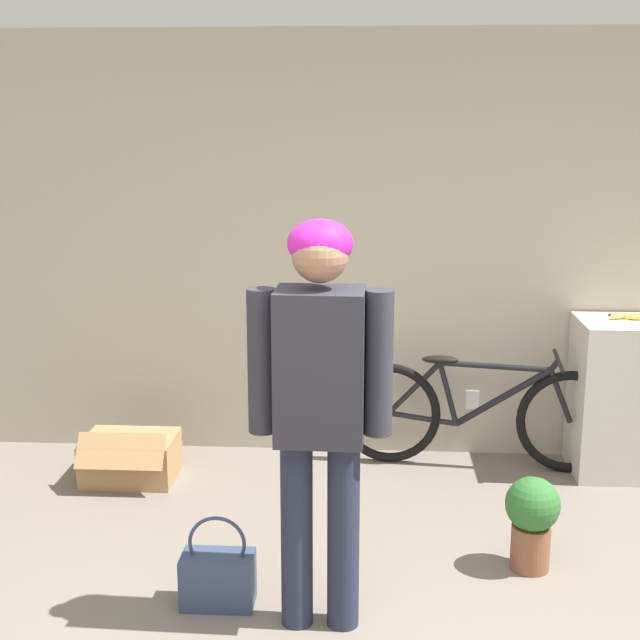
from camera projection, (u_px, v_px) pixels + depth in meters
wall_back at (387, 249)px, 5.45m from camera, size 8.00×0.07×2.60m
person at (320, 386)px, 3.54m from camera, size 0.58×0.27×1.71m
bicycle at (478, 414)px, 5.37m from camera, size 1.71×0.46×0.70m
banana at (636, 316)px, 5.20m from camera, size 0.33×0.09×0.04m
handbag at (218, 577)px, 3.89m from camera, size 0.32×0.18×0.42m
cardboard_box at (131, 458)px, 5.24m from camera, size 0.53×0.47×0.34m
potted_plant at (532, 517)px, 4.17m from camera, size 0.26×0.26×0.46m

